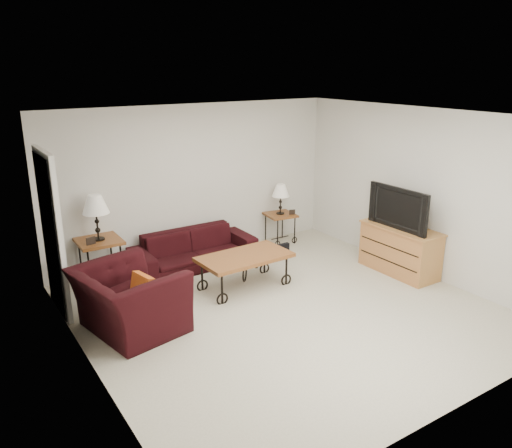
{
  "coord_description": "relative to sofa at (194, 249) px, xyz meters",
  "views": [
    {
      "loc": [
        -3.63,
        -4.87,
        3.09
      ],
      "look_at": [
        0.0,
        0.7,
        1.0
      ],
      "focal_mm": 35.84,
      "sensor_mm": 36.0,
      "label": 1
    }
  ],
  "objects": [
    {
      "name": "wall_left",
      "position": [
        -2.19,
        -2.02,
        0.96
      ],
      "size": [
        0.02,
        5.0,
        2.5
      ],
      "primitive_type": "cube",
      "color": "silver",
      "rests_on": "ground"
    },
    {
      "name": "side_table_left",
      "position": [
        -1.42,
        0.18,
        0.05
      ],
      "size": [
        0.62,
        0.62,
        0.67
      ],
      "primitive_type": "cube",
      "rotation": [
        0.0,
        0.0,
        -0.01
      ],
      "color": "brown",
      "rests_on": "ground"
    },
    {
      "name": "backpack",
      "position": [
        1.31,
        -0.43,
        -0.03
      ],
      "size": [
        0.39,
        0.3,
        0.5
      ],
      "primitive_type": "ellipsoid",
      "rotation": [
        0.0,
        0.0,
        0.01
      ],
      "color": "black",
      "rests_on": "ground"
    },
    {
      "name": "wall_front",
      "position": [
        0.31,
        -4.52,
        0.96
      ],
      "size": [
        5.0,
        0.02,
        2.5
      ],
      "primitive_type": "cube",
      "color": "silver",
      "rests_on": "ground"
    },
    {
      "name": "throw_pillow",
      "position": [
        -1.41,
        -1.47,
        0.23
      ],
      "size": [
        0.16,
        0.37,
        0.36
      ],
      "primitive_type": "cube",
      "rotation": [
        0.0,
        0.0,
        1.77
      ],
      "color": "orange",
      "rests_on": "armchair"
    },
    {
      "name": "ground",
      "position": [
        0.31,
        -2.02,
        -0.29
      ],
      "size": [
        5.0,
        5.0,
        0.0
      ],
      "primitive_type": "plane",
      "color": "beige",
      "rests_on": "ground"
    },
    {
      "name": "armchair",
      "position": [
        -1.56,
        -1.42,
        0.11
      ],
      "size": [
        1.27,
        1.39,
        0.79
      ],
      "primitive_type": "imported",
      "rotation": [
        0.0,
        0.0,
        1.77
      ],
      "color": "black",
      "rests_on": "ground"
    },
    {
      "name": "photo_frame_right",
      "position": [
        1.96,
        0.03,
        0.3
      ],
      "size": [
        0.11,
        0.05,
        0.09
      ],
      "primitive_type": "cube",
      "rotation": [
        0.0,
        0.0,
        -0.34
      ],
      "color": "black",
      "rests_on": "side_table_right"
    },
    {
      "name": "photo_frame_left",
      "position": [
        -1.57,
        0.03,
        0.43
      ],
      "size": [
        0.13,
        0.04,
        0.11
      ],
      "primitive_type": "cube",
      "rotation": [
        0.0,
        0.0,
        0.16
      ],
      "color": "black",
      "rests_on": "side_table_left"
    },
    {
      "name": "lamp_left",
      "position": [
        -1.42,
        0.18,
        0.71
      ],
      "size": [
        0.38,
        0.38,
        0.67
      ],
      "primitive_type": null,
      "rotation": [
        0.0,
        0.0,
        -0.01
      ],
      "color": "black",
      "rests_on": "side_table_left"
    },
    {
      "name": "wall_back",
      "position": [
        0.31,
        0.48,
        0.96
      ],
      "size": [
        5.0,
        0.02,
        2.5
      ],
      "primitive_type": "cube",
      "color": "silver",
      "rests_on": "ground"
    },
    {
      "name": "tv_stand",
      "position": [
        2.54,
        -1.94,
        0.08
      ],
      "size": [
        0.51,
        1.22,
        0.73
      ],
      "primitive_type": "cube",
      "color": "#BF9047",
      "rests_on": "ground"
    },
    {
      "name": "coffee_table",
      "position": [
        0.25,
        -1.12,
        -0.04
      ],
      "size": [
        1.33,
        0.76,
        0.49
      ],
      "primitive_type": "cube",
      "rotation": [
        0.0,
        0.0,
        0.04
      ],
      "color": "brown",
      "rests_on": "ground"
    },
    {
      "name": "lamp_right",
      "position": [
        1.81,
        0.18,
        0.52
      ],
      "size": [
        0.34,
        0.34,
        0.54
      ],
      "primitive_type": null,
      "rotation": [
        0.0,
        0.0,
        -0.13
      ],
      "color": "black",
      "rests_on": "side_table_right"
    },
    {
      "name": "ceiling",
      "position": [
        0.31,
        -2.02,
        2.21
      ],
      "size": [
        5.0,
        5.0,
        0.0
      ],
      "primitive_type": "plane",
      "color": "white",
      "rests_on": "wall_back"
    },
    {
      "name": "doorway",
      "position": [
        -2.16,
        -0.37,
        0.73
      ],
      "size": [
        0.08,
        0.94,
        2.04
      ],
      "primitive_type": "cube",
      "color": "black",
      "rests_on": "ground"
    },
    {
      "name": "sofa",
      "position": [
        0.0,
        0.0,
        0.0
      ],
      "size": [
        1.96,
        0.77,
        0.57
      ],
      "primitive_type": "imported",
      "color": "black",
      "rests_on": "ground"
    },
    {
      "name": "television",
      "position": [
        2.52,
        -1.94,
        0.76
      ],
      "size": [
        0.14,
        1.09,
        0.63
      ],
      "primitive_type": "imported",
      "rotation": [
        0.0,
        0.0,
        -1.57
      ],
      "color": "black",
      "rests_on": "tv_stand"
    },
    {
      "name": "wall_right",
      "position": [
        2.81,
        -2.02,
        0.96
      ],
      "size": [
        0.02,
        5.0,
        2.5
      ],
      "primitive_type": "cube",
      "color": "silver",
      "rests_on": "ground"
    },
    {
      "name": "side_table_right",
      "position": [
        1.81,
        0.18,
        -0.02
      ],
      "size": [
        0.55,
        0.55,
        0.54
      ],
      "primitive_type": "cube",
      "rotation": [
        0.0,
        0.0,
        -0.13
      ],
      "color": "brown",
      "rests_on": "ground"
    }
  ]
}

